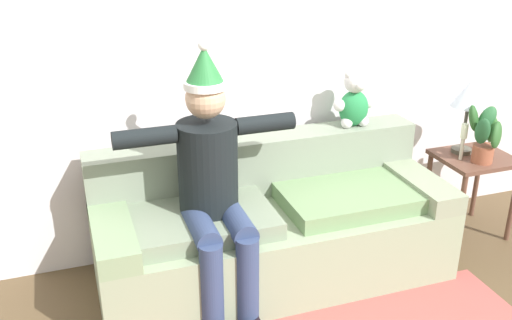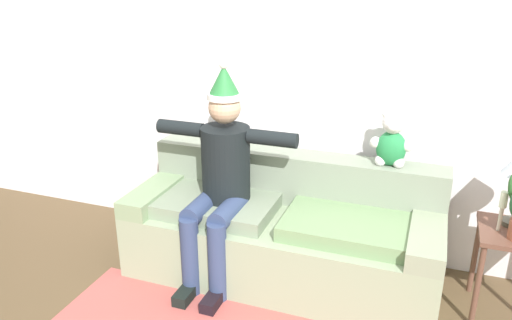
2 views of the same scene
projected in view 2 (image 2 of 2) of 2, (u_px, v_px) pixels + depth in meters
back_wall at (307, 77)px, 3.70m from camera, size 7.00×0.10×2.70m
couch at (283, 231)px, 3.61m from camera, size 2.16×0.85×0.84m
person_seated at (220, 173)px, 3.44m from camera, size 1.02×0.77×1.54m
teddy_bear at (392, 141)px, 3.39m from camera, size 0.29×0.17×0.38m
candle_tall at (503, 206)px, 3.02m from camera, size 0.04×0.04×0.26m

